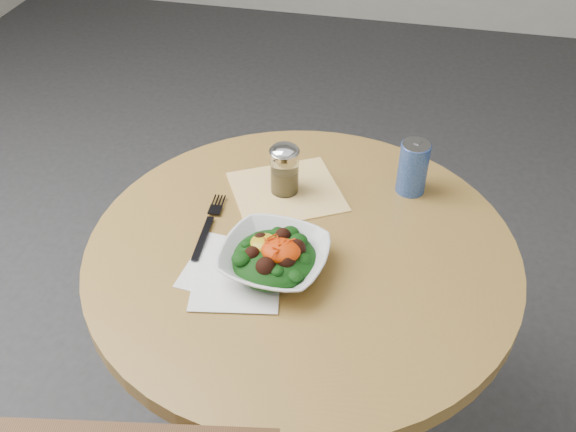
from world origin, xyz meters
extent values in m
cylinder|color=black|center=(0.00, 0.00, 0.35)|extent=(0.10, 0.10, 0.71)
cylinder|color=#AD883E|center=(0.00, 0.00, 0.73)|extent=(0.90, 0.90, 0.04)
cube|color=orange|center=(-0.07, 0.17, 0.75)|extent=(0.31, 0.31, 0.00)
cube|color=white|center=(-0.13, -0.09, 0.75)|extent=(0.19, 0.19, 0.00)
cube|color=white|center=(-0.10, -0.13, 0.75)|extent=(0.20, 0.20, 0.00)
imported|color=silver|center=(-0.04, -0.08, 0.78)|extent=(0.23, 0.23, 0.05)
ellipsoid|color=black|center=(-0.04, -0.08, 0.77)|extent=(0.17, 0.17, 0.06)
ellipsoid|color=gold|center=(-0.06, -0.06, 0.80)|extent=(0.05, 0.05, 0.02)
ellipsoid|color=#E43505|center=(-0.03, -0.08, 0.81)|extent=(0.08, 0.07, 0.04)
cube|color=black|center=(-0.21, -0.03, 0.76)|extent=(0.03, 0.14, 0.00)
cube|color=black|center=(-0.21, 0.08, 0.76)|extent=(0.03, 0.08, 0.00)
cylinder|color=silver|center=(-0.08, 0.18, 0.80)|extent=(0.06, 0.06, 0.10)
cylinder|color=olive|center=(-0.08, 0.18, 0.78)|extent=(0.05, 0.05, 0.05)
cylinder|color=white|center=(-0.08, 0.18, 0.86)|extent=(0.07, 0.07, 0.01)
ellipsoid|color=white|center=(-0.08, 0.18, 0.86)|extent=(0.06, 0.06, 0.03)
cylinder|color=navy|center=(0.20, 0.25, 0.81)|extent=(0.07, 0.07, 0.12)
cylinder|color=#BAB9C0|center=(0.20, 0.25, 0.88)|extent=(0.06, 0.06, 0.00)
cube|color=#BAB9C0|center=(0.21, 0.25, 0.88)|extent=(0.02, 0.02, 0.00)
camera|label=1|loc=(0.19, -0.97, 1.65)|focal=40.00mm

